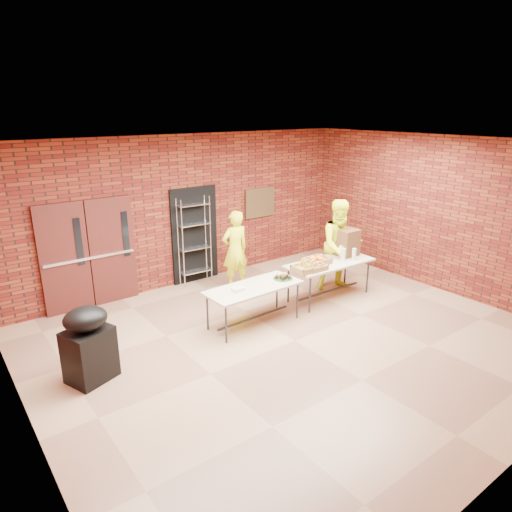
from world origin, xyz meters
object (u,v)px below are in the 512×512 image
(volunteer_man, at_px, (340,245))
(volunteer_woman, at_px, (235,250))
(coffee_dispenser, at_px, (347,242))
(table_right, at_px, (330,265))
(covered_grill, at_px, (89,344))
(table_left, at_px, (254,290))
(wire_rack, at_px, (195,241))

(volunteer_man, bearing_deg, volunteer_woman, 164.36)
(coffee_dispenser, distance_m, volunteer_man, 0.16)
(table_right, relative_size, covered_grill, 1.68)
(table_left, distance_m, covered_grill, 2.90)
(covered_grill, xyz_separation_m, volunteer_man, (5.38, 0.29, 0.40))
(table_right, distance_m, volunteer_man, 0.64)
(coffee_dispenser, height_order, covered_grill, coffee_dispenser)
(table_left, distance_m, table_right, 1.95)
(table_right, distance_m, covered_grill, 4.84)
(table_left, relative_size, volunteer_woman, 1.05)
(table_left, height_order, covered_grill, covered_grill)
(covered_grill, bearing_deg, volunteer_man, -17.11)
(table_left, distance_m, volunteer_man, 2.51)
(wire_rack, height_order, volunteer_woman, wire_rack)
(table_left, relative_size, coffee_dispenser, 3.20)
(covered_grill, relative_size, volunteer_woman, 0.66)
(covered_grill, distance_m, volunteer_man, 5.40)
(table_left, xyz_separation_m, covered_grill, (-2.89, -0.01, -0.10))
(volunteer_woman, bearing_deg, coffee_dispenser, 142.33)
(volunteer_woman, distance_m, volunteer_man, 2.22)
(table_left, distance_m, coffee_dispenser, 2.58)
(table_left, height_order, coffee_dispenser, coffee_dispenser)
(wire_rack, relative_size, coffee_dispenser, 3.44)
(coffee_dispenser, bearing_deg, covered_grill, -178.26)
(wire_rack, relative_size, covered_grill, 1.71)
(wire_rack, distance_m, coffee_dispenser, 3.25)
(coffee_dispenser, relative_size, covered_grill, 0.50)
(wire_rack, bearing_deg, table_right, -49.29)
(table_right, distance_m, coffee_dispenser, 0.70)
(table_right, height_order, coffee_dispenser, coffee_dispenser)
(volunteer_woman, bearing_deg, volunteer_man, 143.73)
(wire_rack, xyz_separation_m, table_left, (-0.19, -2.39, -0.30))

